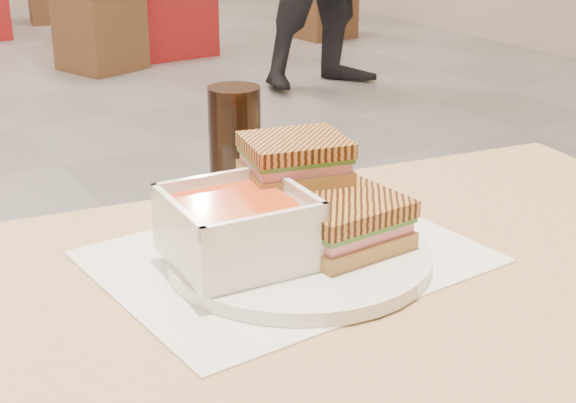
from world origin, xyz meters
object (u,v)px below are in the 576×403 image
soup_bowl (238,230)px  bg_chair_1r (322,7)px  cola_glass (235,142)px  panini_lower (346,223)px  bg_chair_1l (100,31)px  plate (299,256)px

soup_bowl → bg_chair_1r: size_ratio=0.32×
soup_bowl → cola_glass: size_ratio=1.00×
panini_lower → bg_chair_1l: 4.51m
plate → panini_lower: panini_lower is taller
plate → bg_chair_1r: (2.99, 4.49, -0.54)m
soup_bowl → bg_chair_1r: bearing=55.7°
soup_bowl → panini_lower: (0.11, -0.03, -0.01)m
plate → soup_bowl: 0.08m
bg_chair_1r → bg_chair_1l: bearing=-173.4°
panini_lower → soup_bowl: bearing=163.9°
plate → bg_chair_1r: size_ratio=0.64×
plate → cola_glass: size_ratio=1.97×
panini_lower → bg_chair_1r: (2.95, 4.50, -0.58)m
panini_lower → cola_glass: size_ratio=0.89×
panini_lower → plate: bearing=157.0°
cola_glass → plate: bearing=-100.4°
cola_glass → bg_chair_1l: cola_glass is taller
panini_lower → bg_chair_1l: panini_lower is taller
panini_lower → bg_chair_1l: bearing=74.2°
soup_bowl → bg_chair_1r: soup_bowl is taller
plate → panini_lower: 0.06m
plate → bg_chair_1r: plate is taller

